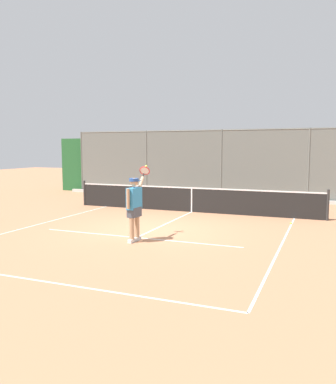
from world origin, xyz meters
TOP-DOWN VIEW (x-y plane):
  - ground_plane at (0.00, 0.00)m, footprint 60.00×60.00m
  - court_line_markings at (0.00, 1.37)m, footprint 7.68×8.70m
  - fence_backdrop at (0.00, -8.84)m, footprint 19.14×1.37m
  - tennis_net at (0.00, -3.70)m, footprint 9.87×0.09m
  - tennis_player at (-0.15, 1.47)m, footprint 0.40×1.42m
  - tennis_ball_near_baseline at (-3.80, -2.54)m, footprint 0.07×0.07m

SIDE VIEW (x-z plane):
  - ground_plane at x=0.00m, z-range 0.00..0.00m
  - court_line_markings at x=0.00m, z-range 0.00..0.01m
  - tennis_ball_near_baseline at x=-3.80m, z-range 0.00..0.07m
  - tennis_net at x=0.00m, z-range -0.04..1.03m
  - tennis_player at x=-0.15m, z-range 0.00..1.99m
  - fence_backdrop at x=0.00m, z-range -0.19..3.18m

